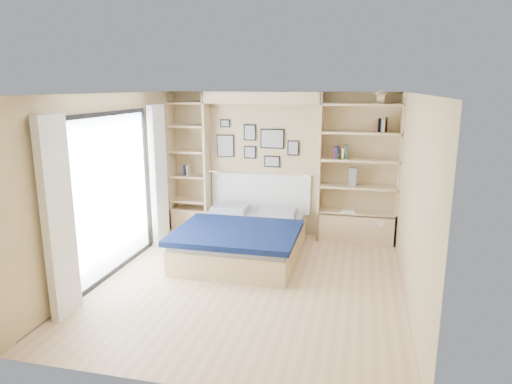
# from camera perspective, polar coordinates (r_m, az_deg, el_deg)

# --- Properties ---
(ground) EXTENTS (4.50, 4.50, 0.00)m
(ground) POSITION_cam_1_polar(r_m,az_deg,el_deg) (6.27, -0.70, -11.31)
(ground) COLOR #DCB887
(ground) RESTS_ON ground
(room_shell) EXTENTS (4.50, 4.50, 4.50)m
(room_shell) POSITION_cam_1_polar(r_m,az_deg,el_deg) (7.43, -0.82, 1.36)
(room_shell) COLOR tan
(room_shell) RESTS_ON ground
(bed) EXTENTS (1.79, 2.37, 1.07)m
(bed) POSITION_cam_1_polar(r_m,az_deg,el_deg) (7.14, -1.62, -5.78)
(bed) COLOR tan
(bed) RESTS_ON ground
(photo_gallery) EXTENTS (1.48, 0.02, 0.82)m
(photo_gallery) POSITION_cam_1_polar(r_m,az_deg,el_deg) (8.04, -0.08, 6.06)
(photo_gallery) COLOR black
(photo_gallery) RESTS_ON ground
(reading_lamps) EXTENTS (1.92, 0.12, 0.15)m
(reading_lamps) POSITION_cam_1_polar(r_m,az_deg,el_deg) (7.87, 0.63, 2.19)
(reading_lamps) COLOR silver
(reading_lamps) RESTS_ON ground
(shelf_decor) EXTENTS (3.49, 0.23, 2.03)m
(shelf_decor) POSITION_cam_1_polar(r_m,az_deg,el_deg) (7.66, 11.81, 6.31)
(shelf_decor) COLOR #A51E1E
(shelf_decor) RESTS_ON ground
(deck) EXTENTS (3.20, 4.00, 0.05)m
(deck) POSITION_cam_1_polar(r_m,az_deg,el_deg) (7.88, -27.29, -7.61)
(deck) COLOR #695B4D
(deck) RESTS_ON ground
(deck_chair) EXTENTS (0.46, 0.75, 0.74)m
(deck_chair) POSITION_cam_1_polar(r_m,az_deg,el_deg) (7.45, -28.15, -6.00)
(deck_chair) COLOR tan
(deck_chair) RESTS_ON ground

